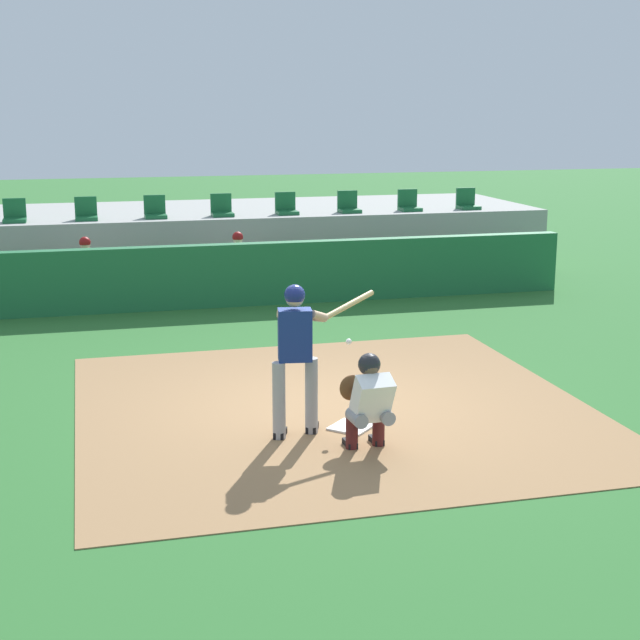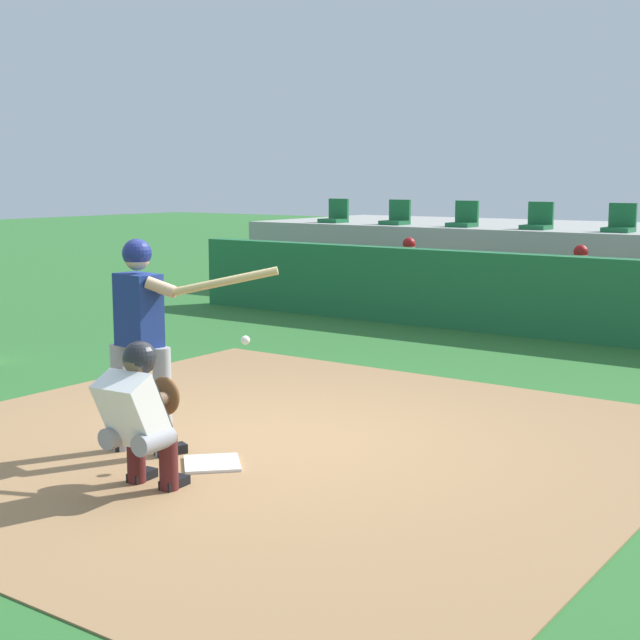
{
  "view_description": "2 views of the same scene",
  "coord_description": "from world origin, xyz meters",
  "views": [
    {
      "loc": [
        -2.97,
        -10.93,
        3.78
      ],
      "look_at": [
        0.0,
        0.7,
        1.0
      ],
      "focal_mm": 52.35,
      "sensor_mm": 36.0,
      "label": 1
    },
    {
      "loc": [
        4.81,
        -6.08,
        2.29
      ],
      "look_at": [
        0.0,
        0.7,
        1.0
      ],
      "focal_mm": 51.5,
      "sensor_mm": 36.0,
      "label": 2
    }
  ],
  "objects": [
    {
      "name": "ground_plane",
      "position": [
        0.0,
        0.0,
        0.0
      ],
      "size": [
        80.0,
        80.0,
        0.0
      ],
      "primitive_type": "plane",
      "color": "#2D6B2D"
    },
    {
      "name": "catcher_crouched",
      "position": [
        -0.02,
        -1.53,
        0.61
      ],
      "size": [
        0.5,
        1.46,
        1.13
      ],
      "color": "gray",
      "rests_on": "ground"
    },
    {
      "name": "dugout_wall",
      "position": [
        0.0,
        6.5,
        0.6
      ],
      "size": [
        13.0,
        0.3,
        1.2
      ],
      "primitive_type": "cube",
      "color": "#1E6638",
      "rests_on": "ground"
    },
    {
      "name": "stadium_seat_2",
      "position": [
        -2.89,
        9.38,
        1.53
      ],
      "size": [
        0.46,
        0.46,
        0.48
      ],
      "color": "#196033",
      "rests_on": "stands_platform"
    },
    {
      "name": "stadium_seat_4",
      "position": [
        0.0,
        9.38,
        1.53
      ],
      "size": [
        0.46,
        0.46,
        0.48
      ],
      "color": "#196033",
      "rests_on": "stands_platform"
    },
    {
      "name": "stadium_seat_3",
      "position": [
        -1.44,
        9.38,
        1.53
      ],
      "size": [
        0.46,
        0.46,
        0.48
      ],
      "color": "#196033",
      "rests_on": "stands_platform"
    },
    {
      "name": "stadium_seat_1",
      "position": [
        -4.33,
        9.38,
        1.53
      ],
      "size": [
        0.46,
        0.46,
        0.48
      ],
      "color": "#196033",
      "rests_on": "stands_platform"
    },
    {
      "name": "dugout_player_0",
      "position": [
        -2.95,
        7.34,
        0.67
      ],
      "size": [
        0.49,
        0.7,
        1.3
      ],
      "color": "#939399",
      "rests_on": "ground"
    },
    {
      "name": "stadium_seat_0",
      "position": [
        -5.78,
        9.38,
        1.53
      ],
      "size": [
        0.46,
        0.46,
        0.48
      ],
      "color": "#196033",
      "rests_on": "stands_platform"
    },
    {
      "name": "home_plate",
      "position": [
        0.0,
        -0.8,
        0.02
      ],
      "size": [
        0.62,
        0.62,
        0.02
      ],
      "primitive_type": "cube",
      "rotation": [
        0.0,
        0.0,
        0.79
      ],
      "color": "white",
      "rests_on": "dirt_infield"
    },
    {
      "name": "dirt_infield",
      "position": [
        0.0,
        0.0,
        0.01
      ],
      "size": [
        6.4,
        6.4,
        0.01
      ],
      "primitive_type": "cube",
      "color": "#9E754C",
      "rests_on": "ground"
    },
    {
      "name": "dugout_bench",
      "position": [
        0.0,
        7.5,
        0.23
      ],
      "size": [
        11.8,
        0.44,
        0.45
      ],
      "primitive_type": "cube",
      "color": "olive",
      "rests_on": "ground"
    },
    {
      "name": "dugout_player_1",
      "position": [
        0.03,
        7.34,
        0.67
      ],
      "size": [
        0.49,
        0.7,
        1.3
      ],
      "color": "#939399",
      "rests_on": "ground"
    },
    {
      "name": "batter_at_plate",
      "position": [
        -0.67,
        -0.87,
        1.04
      ],
      "size": [
        1.38,
        0.67,
        1.8
      ],
      "color": "#99999E",
      "rests_on": "ground"
    }
  ]
}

